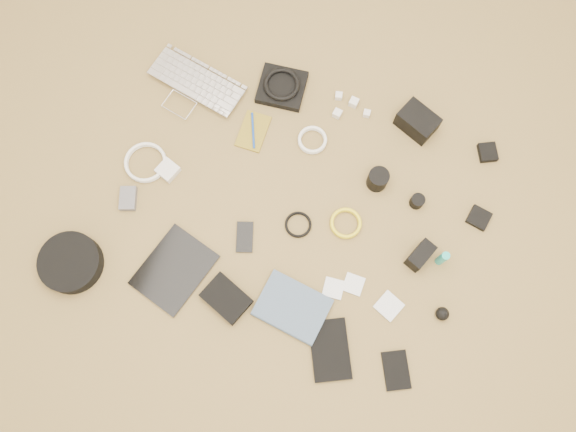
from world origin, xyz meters
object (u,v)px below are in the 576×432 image
(phone, at_px, (245,237))
(paperback, at_px, (281,330))
(dslr_camera, at_px, (417,122))
(tablet, at_px, (174,270))
(laptop, at_px, (190,92))
(headphone_case, at_px, (71,263))

(phone, xyz_separation_m, paperback, (0.23, -0.28, 0.01))
(dslr_camera, relative_size, tablet, 0.54)
(laptop, distance_m, paperback, 0.99)
(headphone_case, bearing_deg, paperback, 0.86)
(laptop, distance_m, headphone_case, 0.79)
(laptop, height_order, headphone_case, headphone_case)
(headphone_case, bearing_deg, dslr_camera, 41.51)
(dslr_camera, distance_m, tablet, 1.07)
(paperback, bearing_deg, headphone_case, 99.90)
(tablet, height_order, paperback, paperback)
(headphone_case, bearing_deg, laptop, 78.53)
(tablet, distance_m, paperback, 0.44)
(laptop, height_order, tablet, laptop)
(dslr_camera, height_order, headphone_case, dslr_camera)
(laptop, xyz_separation_m, phone, (0.40, -0.48, -0.01))
(laptop, distance_m, tablet, 0.70)
(dslr_camera, bearing_deg, phone, -103.32)
(paperback, bearing_deg, phone, 48.91)
(phone, height_order, headphone_case, headphone_case)
(dslr_camera, bearing_deg, tablet, -105.53)
(laptop, relative_size, tablet, 1.40)
(dslr_camera, xyz_separation_m, tablet, (-0.68, -0.82, -0.04))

